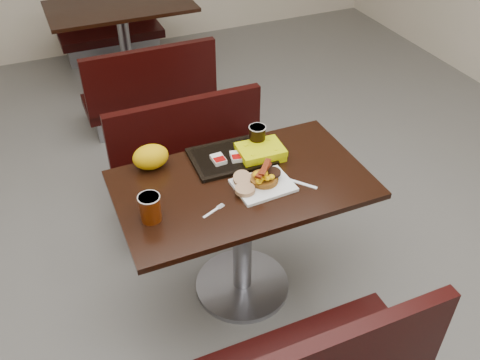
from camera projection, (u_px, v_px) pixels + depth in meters
name	position (u px, v px, depth m)	size (l,w,h in m)	color
floor	(242.00, 286.00, 2.93)	(6.00, 7.00, 0.01)	slate
table_near	(242.00, 239.00, 2.70)	(1.20, 0.70, 0.75)	black
bench_near_s	(308.00, 348.00, 2.21)	(1.00, 0.46, 0.72)	black
bench_near_n	(198.00, 167.00, 3.22)	(1.00, 0.46, 0.72)	black
table_far	(126.00, 47.00, 4.58)	(1.20, 0.70, 0.75)	black
bench_far_s	(147.00, 83.00, 4.08)	(1.00, 0.46, 0.72)	black
bench_far_n	(109.00, 21.00, 5.10)	(1.00, 0.46, 0.72)	black
platter	(263.00, 185.00, 2.44)	(0.27, 0.21, 0.02)	white
pancake_stack	(264.00, 179.00, 2.44)	(0.13, 0.13, 0.03)	brown
sausage_patty	(272.00, 173.00, 2.45)	(0.08, 0.08, 0.01)	black
scrambled_eggs	(263.00, 175.00, 2.41)	(0.09, 0.08, 0.05)	#F3AB04
bacon_strips	(264.00, 170.00, 2.39)	(0.15, 0.07, 0.01)	#441104
muffin_bottom	(245.00, 190.00, 2.38)	(0.09, 0.09, 0.02)	tan
muffin_top	(242.00, 178.00, 2.43)	(0.09, 0.09, 0.02)	tan
coffee_cup_near	(150.00, 208.00, 2.23)	(0.09, 0.09, 0.13)	#7C2D04
fork	(211.00, 213.00, 2.30)	(0.12, 0.02, 0.00)	white
knife	(298.00, 182.00, 2.46)	(0.19, 0.02, 0.00)	white
condiment_ketchup	(231.00, 173.00, 2.52)	(0.04, 0.03, 0.01)	#8C0504
tray	(231.00, 157.00, 2.62)	(0.40, 0.29, 0.02)	black
hashbrown_sleeve_left	(218.00, 159.00, 2.56)	(0.06, 0.08, 0.02)	silver
hashbrown_sleeve_right	(237.00, 156.00, 2.58)	(0.06, 0.08, 0.02)	silver
coffee_cup_far	(257.00, 136.00, 2.64)	(0.08, 0.08, 0.11)	black
clamshell	(261.00, 152.00, 2.61)	(0.22, 0.17, 0.06)	#C9CE03
paper_bag	(151.00, 157.00, 2.53)	(0.18, 0.13, 0.12)	#DBB007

